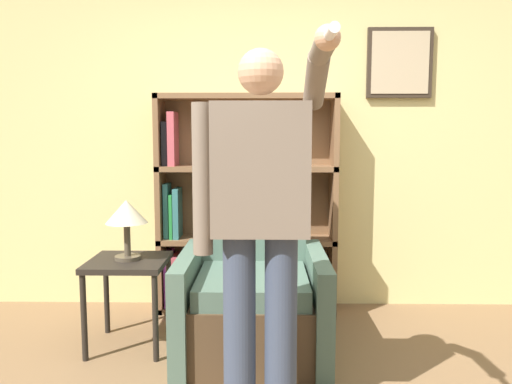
% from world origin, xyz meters
% --- Properties ---
extents(wall_back, '(8.00, 0.11, 2.80)m').
position_xyz_m(wall_back, '(0.01, 2.03, 1.40)').
color(wall_back, '#DBCC84').
rests_on(wall_back, ground_plane).
extents(bookcase, '(1.36, 0.28, 1.67)m').
position_xyz_m(bookcase, '(-0.31, 1.87, 0.80)').
color(bookcase, brown).
rests_on(bookcase, ground_plane).
extents(armchair, '(0.90, 0.90, 1.23)m').
position_xyz_m(armchair, '(-0.15, 1.14, 0.37)').
color(armchair, '#4C3823').
rests_on(armchair, ground_plane).
extents(person_standing, '(0.58, 0.78, 1.74)m').
position_xyz_m(person_standing, '(-0.10, 0.28, 1.00)').
color(person_standing, '#384256').
rests_on(person_standing, ground_plane).
extents(side_table, '(0.49, 0.49, 0.57)m').
position_xyz_m(side_table, '(-0.95, 1.16, 0.49)').
color(side_table, black).
rests_on(side_table, ground_plane).
extents(table_lamp, '(0.26, 0.26, 0.38)m').
position_xyz_m(table_lamp, '(-0.95, 1.16, 0.86)').
color(table_lamp, '#4C4233').
rests_on(table_lamp, side_table).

